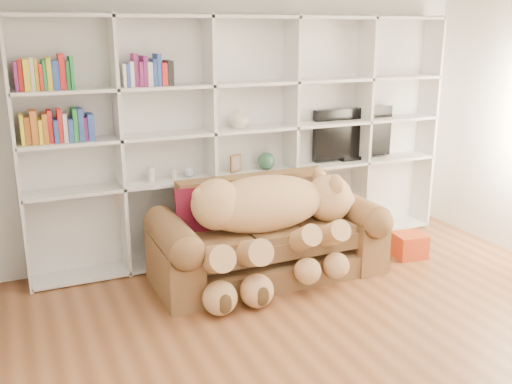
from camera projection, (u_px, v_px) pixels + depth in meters
name	position (u px, v px, depth m)	size (l,w,h in m)	color
floor	(381.00, 361.00, 4.03)	(5.00, 5.00, 0.00)	brown
wall_back	(244.00, 121.00, 5.85)	(5.00, 0.02, 2.70)	silver
bookshelf	(227.00, 129.00, 5.65)	(4.43, 0.35, 2.40)	silver
sofa	(267.00, 240.00, 5.37)	(2.14, 0.93, 0.90)	brown
teddy_bear	(269.00, 216.00, 5.11)	(1.74, 0.92, 1.01)	tan
throw_pillow	(199.00, 211.00, 5.18)	(0.42, 0.14, 0.42)	maroon
gift_box	(409.00, 245.00, 5.85)	(0.31, 0.29, 0.24)	#BC3D19
tv	(353.00, 134.00, 6.26)	(0.96, 0.18, 0.57)	black
picture_frame	(235.00, 163.00, 5.72)	(0.14, 0.03, 0.18)	brown
green_vase	(266.00, 161.00, 5.86)	(0.18, 0.18, 0.18)	#2A5339
figurine_tall	(151.00, 174.00, 5.39)	(0.07, 0.07, 0.14)	beige
figurine_short	(174.00, 174.00, 5.49)	(0.06, 0.06, 0.10)	beige
snow_globe	(189.00, 172.00, 5.54)	(0.10, 0.10, 0.10)	silver
shelf_vase	(239.00, 118.00, 5.61)	(0.20, 0.20, 0.20)	beige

